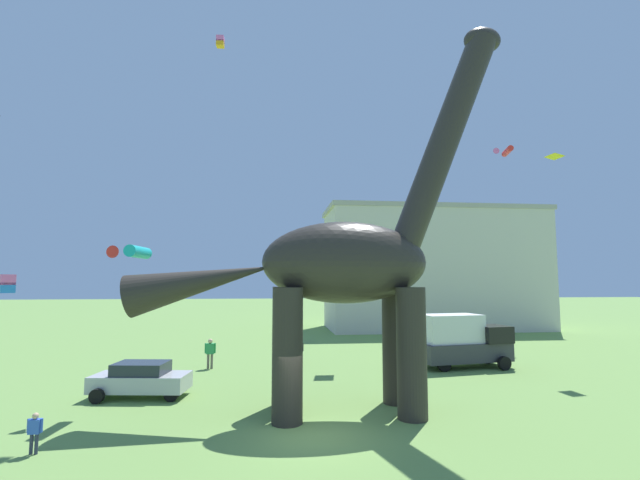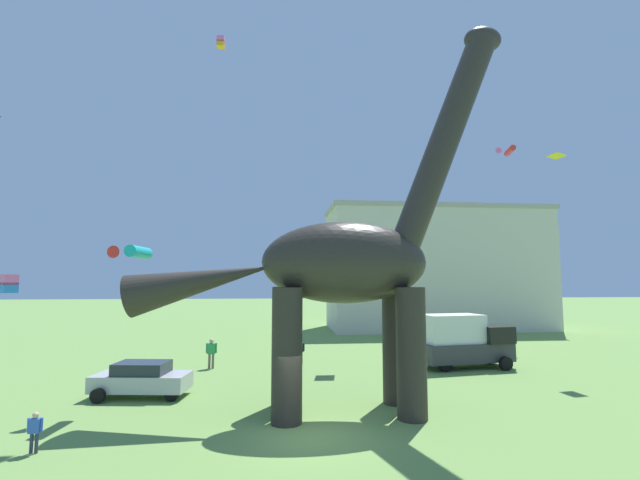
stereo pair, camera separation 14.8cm
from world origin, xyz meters
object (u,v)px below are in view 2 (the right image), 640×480
at_px(kite_apex, 9,284).
at_px(person_vendor_side, 211,350).
at_px(kite_far_right, 352,249).
at_px(person_near_flyer, 35,428).
at_px(parked_box_truck, 463,340).
at_px(kite_high_right, 556,156).
at_px(dinosaur_sculpture, 343,262).
at_px(kite_mid_center, 507,151).
at_px(parked_sedan_left, 142,379).
at_px(kite_far_left, 315,256).
at_px(person_strolling_adult, 300,349).
at_px(kite_drifting, 134,252).
at_px(kite_near_low, 221,42).

bearing_deg(kite_apex, person_vendor_side, -24.60).
distance_m(kite_far_right, kite_apex, 25.69).
bearing_deg(person_near_flyer, parked_box_truck, -143.33).
distance_m(person_vendor_side, kite_high_right, 24.69).
xyz_separation_m(dinosaur_sculpture, kite_high_right, (14.84, 7.51, 7.13)).
bearing_deg(dinosaur_sculpture, kite_mid_center, 16.09).
xyz_separation_m(parked_box_truck, kite_apex, (-31.15, 8.54, 3.40)).
distance_m(parked_sedan_left, kite_mid_center, 35.69).
bearing_deg(parked_box_truck, parked_sedan_left, -172.97).
xyz_separation_m(parked_sedan_left, kite_mid_center, (27.19, 16.26, 16.44)).
xyz_separation_m(parked_box_truck, kite_far_left, (-7.80, 14.65, 5.93)).
xyz_separation_m(kite_far_right, kite_apex, (-24.53, 7.32, -2.22)).
distance_m(dinosaur_sculpture, person_strolling_adult, 11.66).
bearing_deg(kite_drifting, parked_box_truck, 20.01).
bearing_deg(person_vendor_side, kite_far_right, -179.77).
height_order(parked_sedan_left, person_strolling_adult, parked_sedan_left).
distance_m(parked_sedan_left, person_strolling_adult, 10.46).
bearing_deg(dinosaur_sculpture, kite_near_low, 113.71).
height_order(parked_box_truck, kite_mid_center, kite_mid_center).
relative_size(person_near_flyer, kite_near_low, 2.25).
bearing_deg(dinosaur_sculpture, parked_sedan_left, 129.07).
bearing_deg(kite_apex, parked_sedan_left, -44.64).
bearing_deg(person_near_flyer, kite_far_right, -128.42).
distance_m(parked_box_truck, person_vendor_side, 15.32).
bearing_deg(kite_apex, kite_drifting, -47.75).
bearing_deg(dinosaur_sculpture, person_strolling_adult, 65.88).
bearing_deg(person_near_flyer, person_strolling_adult, -117.83).
height_order(person_vendor_side, kite_apex, kite_apex).
xyz_separation_m(parked_sedan_left, kite_near_low, (3.08, 0.85, 16.78)).
distance_m(person_vendor_side, kite_mid_center, 31.40).
bearing_deg(kite_high_right, dinosaur_sculpture, -153.18).
bearing_deg(parked_sedan_left, kite_apex, 142.62).
height_order(parked_box_truck, kite_drifting, kite_drifting).
xyz_separation_m(kite_near_low, kite_drifting, (-3.21, -2.27, -11.09)).
relative_size(kite_high_right, kite_apex, 0.78).
height_order(person_near_flyer, kite_mid_center, kite_mid_center).
bearing_deg(person_near_flyer, kite_apex, -52.76).
relative_size(kite_near_low, kite_drifting, 0.29).
height_order(kite_far_left, kite_drifting, kite_far_left).
relative_size(parked_sedan_left, kite_drifting, 2.34).
bearing_deg(kite_far_right, kite_apex, 163.38).
height_order(parked_box_truck, person_vendor_side, parked_box_truck).
xyz_separation_m(kite_mid_center, kite_drifting, (-27.31, -17.67, -10.75)).
bearing_deg(kite_high_right, person_strolling_adult, 169.68).
relative_size(dinosaur_sculpture, kite_mid_center, 8.27).
relative_size(kite_far_left, kite_near_low, 3.97).
bearing_deg(person_vendor_side, person_near_flyer, 75.27).
distance_m(kite_high_right, kite_far_left, 21.53).
bearing_deg(kite_near_low, kite_mid_center, 32.58).
xyz_separation_m(person_vendor_side, kite_mid_center, (24.99, 10.01, 16.17)).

